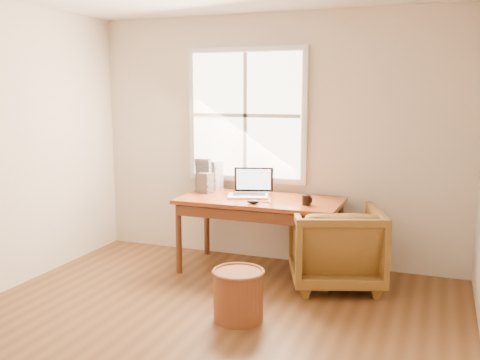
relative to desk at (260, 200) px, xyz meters
The scene contains 11 objects.
room_shell 1.74m from the desk, 90.77° to the right, with size 4.04×4.54×2.64m.
desk is the anchor object (origin of this frame).
armchair 0.87m from the desk, ahead, with size 0.81×0.83×0.76m, color brown.
wicker_stool 1.30m from the desk, 79.79° to the right, with size 0.40×0.40×0.40m, color brown.
laptop 0.23m from the desk, behind, with size 0.42×0.45×0.32m, color silver, non-canonical shape.
mouse 0.27m from the desk, 85.89° to the right, with size 0.12×0.07×0.04m, color black.
coffee_mug 0.52m from the desk, 15.56° to the right, with size 0.08×0.08×0.09m, color black.
cd_stack_a 0.74m from the desk, 153.56° to the left, with size 0.16×0.14×0.31m, color silver.
cd_stack_b 0.66m from the desk, behind, with size 0.13×0.12×0.21m, color #29292E.
cd_stack_c 0.75m from the desk, 164.96° to the left, with size 0.16×0.14×0.35m, color gray.
cd_stack_d 0.49m from the desk, 130.74° to the left, with size 0.13×0.11×0.17m, color silver.
Camera 1 is at (1.64, -3.14, 1.79)m, focal length 40.00 mm.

